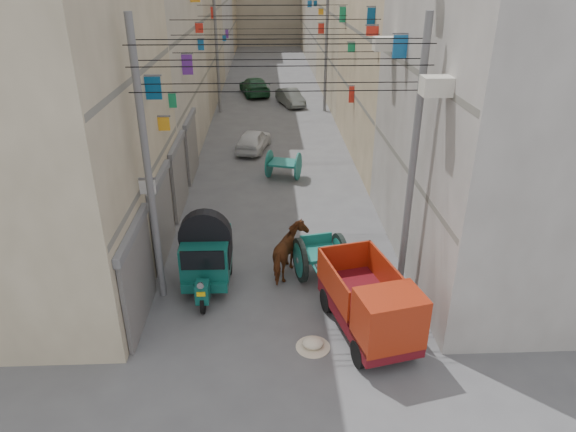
{
  "coord_description": "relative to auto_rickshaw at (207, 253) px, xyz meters",
  "views": [
    {
      "loc": [
        -0.35,
        -7.1,
        8.9
      ],
      "look_at": [
        0.2,
        6.5,
        2.33
      ],
      "focal_mm": 32.0,
      "sensor_mm": 36.0,
      "label": 1
    }
  ],
  "objects": [
    {
      "name": "building_row_right",
      "position": [
        10.27,
        27.66,
        5.32
      ],
      "size": [
        8.0,
        62.0,
        14.0
      ],
      "color": "#A9A49E",
      "rests_on": "ground"
    },
    {
      "name": "tonga_cart",
      "position": [
        3.5,
        0.35,
        -0.41
      ],
      "size": [
        1.78,
        3.28,
        1.4
      ],
      "rotation": [
        0.0,
        0.0,
        0.21
      ],
      "color": "black",
      "rests_on": "ground"
    },
    {
      "name": "shutters_left",
      "position": [
        -1.65,
        3.91,
        0.36
      ],
      "size": [
        0.18,
        14.4,
        2.88
      ],
      "color": "#4A4A4F",
      "rests_on": "ground"
    },
    {
      "name": "distant_car_green",
      "position": [
        0.94,
        26.83,
        -0.48
      ],
      "size": [
        2.72,
        4.8,
        1.31
      ],
      "primitive_type": "imported",
      "rotation": [
        0.0,
        0.0,
        3.35
      ],
      "color": "#1C522E",
      "rests_on": "ground"
    },
    {
      "name": "auto_rickshaw",
      "position": [
        0.0,
        0.0,
        0.0
      ],
      "size": [
        1.58,
        2.75,
        1.93
      ],
      "rotation": [
        0.0,
        0.0,
        -0.01
      ],
      "color": "black",
      "rests_on": "ground"
    },
    {
      "name": "horse",
      "position": [
        2.54,
        0.54,
        -0.33
      ],
      "size": [
        1.38,
        2.07,
        1.61
      ],
      "primitive_type": "imported",
      "rotation": [
        0.0,
        0.0,
        2.85
      ],
      "color": "maroon",
      "rests_on": "ground"
    },
    {
      "name": "second_cart",
      "position": [
        2.63,
        8.98,
        -0.45
      ],
      "size": [
        1.78,
        1.66,
        1.29
      ],
      "rotation": [
        0.0,
        0.0,
        -0.3
      ],
      "color": "#166259",
      "rests_on": "ground"
    },
    {
      "name": "feed_sack",
      "position": [
        3.0,
        -3.04,
        -1.0
      ],
      "size": [
        0.56,
        0.45,
        0.28
      ],
      "primitive_type": "ellipsoid",
      "color": "beige",
      "rests_on": "ground"
    },
    {
      "name": "mini_truck",
      "position": [
        4.57,
        -2.86,
        -0.18
      ],
      "size": [
        2.36,
        3.83,
        2.0
      ],
      "rotation": [
        0.0,
        0.0,
        0.23
      ],
      "color": "black",
      "rests_on": "ground"
    },
    {
      "name": "overhead_cables",
      "position": [
        2.27,
        7.94,
        5.63
      ],
      "size": [
        7.4,
        22.52,
        1.12
      ],
      "color": "black",
      "rests_on": "ground"
    },
    {
      "name": "utility_poles",
      "position": [
        2.27,
        10.54,
        2.86
      ],
      "size": [
        7.4,
        22.2,
        8.0
      ],
      "color": "slate",
      "rests_on": "ground"
    },
    {
      "name": "distant_car_white",
      "position": [
        1.14,
        13.16,
        -0.56
      ],
      "size": [
        2.1,
        3.62,
        1.16
      ],
      "primitive_type": "imported",
      "rotation": [
        0.0,
        0.0,
        2.91
      ],
      "color": "silver",
      "rests_on": "ground"
    },
    {
      "name": "signboards",
      "position": [
        2.26,
        15.2,
        2.29
      ],
      "size": [
        8.22,
        40.52,
        5.67
      ],
      "color": "orange",
      "rests_on": "ground"
    },
    {
      "name": "building_row_left",
      "position": [
        -5.72,
        27.66,
        5.32
      ],
      "size": [
        8.0,
        62.0,
        14.0
      ],
      "color": "#BEAE8F",
      "rests_on": "ground"
    },
    {
      "name": "distant_car_grey",
      "position": [
        3.59,
        23.27,
        -0.57
      ],
      "size": [
        2.16,
        3.67,
        1.14
      ],
      "primitive_type": "imported",
      "rotation": [
        0.0,
        0.0,
        0.29
      ],
      "color": "#585D59",
      "rests_on": "ground"
    },
    {
      "name": "ac_units",
      "position": [
        5.92,
        1.2,
        6.3
      ],
      "size": [
        0.7,
        6.55,
        3.35
      ],
      "color": "beige",
      "rests_on": "ground"
    }
  ]
}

